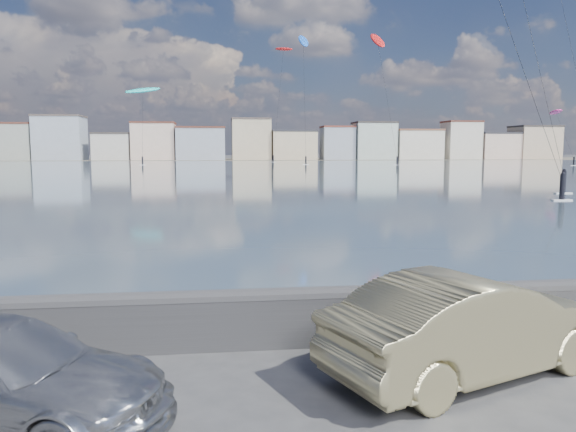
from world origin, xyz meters
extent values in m
plane|color=#333335|center=(0.00, 0.00, 0.00)|extent=(700.00, 700.00, 0.00)
cube|color=#2C3A52|center=(0.00, 91.50, 0.01)|extent=(500.00, 177.00, 0.00)
cube|color=#4C473D|center=(0.00, 200.00, 0.01)|extent=(500.00, 60.00, 0.00)
cube|color=#28282B|center=(0.00, 2.70, 0.45)|extent=(400.00, 0.35, 0.90)
cylinder|color=#28282B|center=(0.00, 2.70, 0.90)|extent=(400.00, 0.36, 0.36)
cube|color=gray|center=(-66.00, 186.00, 5.75)|extent=(13.00, 11.00, 11.50)
cube|color=#562D23|center=(-66.00, 186.00, 11.80)|extent=(13.26, 11.22, 0.60)
cube|color=#9EA8B7|center=(-51.50, 186.00, 7.00)|extent=(15.00, 12.00, 14.00)
cube|color=#4C423D|center=(-51.50, 186.00, 14.30)|extent=(15.30, 12.24, 0.60)
cube|color=beige|center=(-35.00, 186.00, 4.25)|extent=(12.00, 10.00, 8.50)
cube|color=#383330|center=(-35.00, 186.00, 8.80)|extent=(12.24, 10.20, 0.60)
cube|color=beige|center=(-21.50, 186.00, 6.00)|extent=(14.00, 11.00, 12.00)
cube|color=#562D23|center=(-21.50, 186.00, 12.30)|extent=(14.28, 11.22, 0.60)
cube|color=#9EA8B7|center=(-6.00, 186.00, 5.25)|extent=(16.00, 13.00, 10.50)
cube|color=#562D23|center=(-6.00, 186.00, 10.80)|extent=(16.32, 13.26, 0.60)
cube|color=beige|center=(11.00, 186.00, 6.75)|extent=(13.00, 10.00, 13.50)
cube|color=#4C423D|center=(11.00, 186.00, 13.80)|extent=(13.26, 10.20, 0.60)
cube|color=beige|center=(25.50, 186.00, 4.75)|extent=(15.00, 12.00, 9.50)
cube|color=#2D2D33|center=(25.50, 186.00, 9.80)|extent=(15.30, 12.24, 0.60)
cube|color=#9EA8B7|center=(41.00, 186.00, 5.50)|extent=(11.00, 9.00, 11.00)
cube|color=brown|center=(41.00, 186.00, 11.30)|extent=(11.22, 9.18, 0.60)
cube|color=#B7C6BC|center=(54.00, 186.00, 6.25)|extent=(14.00, 11.00, 12.50)
cube|color=#383330|center=(54.00, 186.00, 12.80)|extent=(14.28, 11.22, 0.60)
cube|color=silver|center=(69.50, 186.00, 5.00)|extent=(16.00, 12.00, 10.00)
cube|color=brown|center=(69.50, 186.00, 10.30)|extent=(16.32, 12.24, 0.60)
cube|color=beige|center=(86.00, 186.00, 6.50)|extent=(12.00, 10.00, 13.00)
cube|color=#562D23|center=(86.00, 186.00, 13.30)|extent=(12.24, 10.20, 0.60)
cube|color=beige|center=(99.50, 186.00, 4.50)|extent=(14.00, 11.00, 9.00)
cube|color=#2D2D33|center=(99.50, 186.00, 9.30)|extent=(14.28, 11.22, 0.60)
cube|color=#CCB293|center=(114.00, 186.00, 5.75)|extent=(15.00, 12.00, 11.50)
cube|color=#383330|center=(114.00, 186.00, 11.80)|extent=(15.30, 12.24, 0.60)
imported|color=tan|center=(3.51, 1.09, 0.80)|extent=(5.14, 3.36, 1.60)
ellipsoid|color=blue|center=(20.74, 132.32, 29.83)|extent=(2.53, 7.88, 5.05)
cube|color=white|center=(19.96, 122.57, 0.05)|extent=(1.40, 0.42, 0.08)
cylinder|color=black|center=(19.96, 122.57, 0.95)|extent=(0.36, 0.36, 1.70)
sphere|color=black|center=(19.96, 122.57, 1.85)|extent=(0.28, 0.28, 0.28)
cylinder|color=black|center=(20.35, 127.44, 15.57)|extent=(0.81, 9.78, 28.54)
ellipsoid|color=red|center=(37.92, 127.34, 29.44)|extent=(2.97, 8.27, 5.39)
cube|color=white|center=(40.09, 117.01, 0.05)|extent=(1.40, 0.42, 0.08)
cylinder|color=black|center=(40.09, 117.01, 0.95)|extent=(0.36, 0.36, 1.70)
sphere|color=black|center=(40.09, 117.01, 1.85)|extent=(0.28, 0.28, 0.28)
cylinder|color=black|center=(39.01, 122.17, 15.37)|extent=(2.20, 10.36, 28.15)
ellipsoid|color=#19BFBF|center=(-18.52, 137.59, 18.05)|extent=(9.40, 7.32, 3.16)
cube|color=white|center=(-17.37, 123.93, 0.05)|extent=(1.40, 0.42, 0.08)
cylinder|color=black|center=(-17.37, 123.93, 0.95)|extent=(0.36, 0.36, 1.70)
sphere|color=black|center=(-17.37, 123.93, 1.85)|extent=(0.28, 0.28, 0.28)
cylinder|color=black|center=(-17.95, 130.76, 9.68)|extent=(1.18, 13.68, 16.77)
ellipsoid|color=red|center=(18.72, 156.56, 32.05)|extent=(5.89, 9.14, 2.40)
cube|color=white|center=(15.02, 150.05, 0.05)|extent=(1.40, 0.42, 0.08)
cylinder|color=black|center=(15.02, 150.05, 0.95)|extent=(0.36, 0.36, 1.70)
sphere|color=black|center=(15.02, 150.05, 1.85)|extent=(0.28, 0.28, 0.28)
cylinder|color=black|center=(16.87, 153.31, 16.67)|extent=(3.74, 6.55, 30.75)
cube|color=white|center=(23.15, 28.96, 0.05)|extent=(1.40, 0.42, 0.08)
cylinder|color=black|center=(23.15, 28.96, 0.95)|extent=(0.36, 0.36, 1.70)
sphere|color=black|center=(23.15, 28.96, 1.85)|extent=(0.28, 0.28, 0.28)
cylinder|color=black|center=(42.14, 57.64, 15.36)|extent=(0.90, 12.99, 28.14)
ellipsoid|color=#E5338C|center=(79.95, 119.98, 12.44)|extent=(6.35, 9.56, 1.62)
cube|color=white|center=(77.03, 107.66, 0.05)|extent=(1.40, 0.42, 0.08)
cylinder|color=black|center=(77.03, 107.66, 0.95)|extent=(0.36, 0.36, 1.70)
sphere|color=black|center=(77.03, 107.66, 1.85)|extent=(0.28, 0.28, 0.28)
cylinder|color=black|center=(78.49, 113.82, 6.87)|extent=(2.95, 12.35, 11.16)
cube|color=white|center=(27.03, 34.75, 0.05)|extent=(1.40, 0.42, 0.08)
cylinder|color=black|center=(27.03, 34.75, 0.95)|extent=(0.36, 0.36, 1.70)
sphere|color=black|center=(27.03, 34.75, 1.85)|extent=(0.28, 0.28, 0.28)
camera|label=1|loc=(-0.36, -6.95, 3.51)|focal=35.00mm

